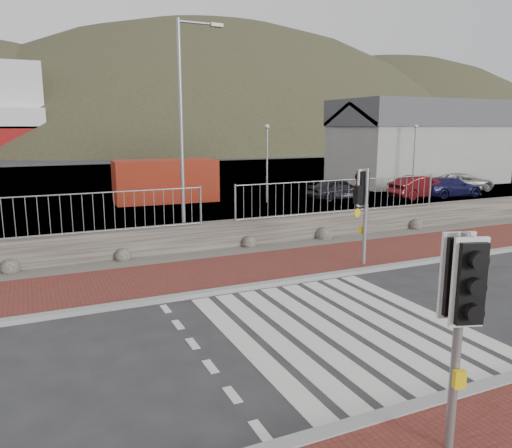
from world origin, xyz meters
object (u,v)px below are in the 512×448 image
traffic_signal_near (461,298)px  shipping_container (166,181)px  streetlight (185,123)px  car_d (463,182)px  traffic_signal_far (365,196)px  car_b (422,187)px  car_c (450,187)px  car_a (339,189)px

traffic_signal_near → shipping_container: size_ratio=0.52×
streetlight → car_d: size_ratio=1.81×
traffic_signal_near → streetlight: streetlight is taller
traffic_signal_far → streetlight: bearing=-63.9°
traffic_signal_near → streetlight: size_ratio=0.38×
traffic_signal_far → shipping_container: bearing=-96.4°
streetlight → shipping_container: size_ratio=1.36×
car_b → car_c: car_b is taller
traffic_signal_far → streetlight: (-3.86, 4.62, 2.07)m
car_a → shipping_container: bearing=73.1°
traffic_signal_near → shipping_container: 22.45m
traffic_signal_far → car_b: (11.56, 10.14, -1.42)m
traffic_signal_near → shipping_container: traffic_signal_near is taller
traffic_signal_far → car_c: (13.49, 9.94, -1.49)m
car_a → streetlight: bearing=126.1°
car_b → car_a: bearing=72.0°
traffic_signal_far → shipping_container: traffic_signal_far is taller
traffic_signal_near → car_c: (17.62, 17.31, -1.47)m
car_c → car_d: 3.15m
shipping_container → car_c: bearing=-15.1°
car_b → car_d: bearing=-71.8°
car_a → car_d: (9.17, -0.14, -0.04)m
shipping_container → car_c: size_ratio=1.38×
traffic_signal_far → car_b: traffic_signal_far is taller
streetlight → car_c: (17.35, 5.32, -3.57)m
shipping_container → car_a: shipping_container is taller
car_b → shipping_container: bearing=71.4°
car_a → traffic_signal_far: bearing=152.1°
streetlight → car_b: bearing=18.1°
traffic_signal_far → car_b: bearing=-152.5°
streetlight → traffic_signal_near: bearing=-92.9°
streetlight → shipping_container: (1.93, 10.33, -3.01)m
car_c → streetlight: bearing=108.6°
car_a → car_b: 4.80m
streetlight → car_d: streetlight is taller
car_b → car_d: size_ratio=0.96×
traffic_signal_far → car_d: (16.19, 11.57, -1.50)m
traffic_signal_far → car_a: (7.02, 11.71, -1.46)m
traffic_signal_far → car_a: bearing=-134.7°
streetlight → car_b: streetlight is taller
traffic_signal_near → car_c: bearing=62.5°
car_b → traffic_signal_near: bearing=139.2°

